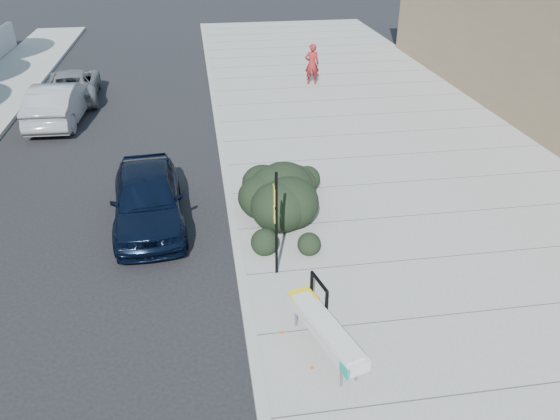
{
  "coord_description": "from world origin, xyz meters",
  "views": [
    {
      "loc": [
        -0.68,
        -10.02,
        7.48
      ],
      "look_at": [
        1.09,
        1.35,
        1.0
      ],
      "focal_mm": 35.0,
      "sensor_mm": 36.0,
      "label": 1
    }
  ],
  "objects_px": {
    "sign_post": "(276,218)",
    "suv_silver": "(73,84)",
    "bench": "(325,329)",
    "wagon_silver": "(59,102)",
    "bike_rack": "(319,298)",
    "sedan_navy": "(147,198)",
    "pedestrian": "(312,64)"
  },
  "relations": [
    {
      "from": "bike_rack",
      "to": "suv_silver",
      "type": "height_order",
      "value": "suv_silver"
    },
    {
      "from": "bench",
      "to": "wagon_silver",
      "type": "height_order",
      "value": "wagon_silver"
    },
    {
      "from": "suv_silver",
      "to": "pedestrian",
      "type": "xyz_separation_m",
      "value": [
        10.62,
        0.16,
        0.43
      ]
    },
    {
      "from": "sedan_navy",
      "to": "wagon_silver",
      "type": "distance_m",
      "value": 9.33
    },
    {
      "from": "wagon_silver",
      "to": "sign_post",
      "type": "bearing_deg",
      "value": 123.15
    },
    {
      "from": "bench",
      "to": "pedestrian",
      "type": "height_order",
      "value": "pedestrian"
    },
    {
      "from": "bike_rack",
      "to": "suv_silver",
      "type": "xyz_separation_m",
      "value": [
        -7.36,
        16.19,
        -0.15
      ]
    },
    {
      "from": "sedan_navy",
      "to": "suv_silver",
      "type": "distance_m",
      "value": 12.03
    },
    {
      "from": "bike_rack",
      "to": "pedestrian",
      "type": "relative_size",
      "value": 0.58
    },
    {
      "from": "bike_rack",
      "to": "pedestrian",
      "type": "xyz_separation_m",
      "value": [
        3.26,
        16.35,
        0.28
      ]
    },
    {
      "from": "sedan_navy",
      "to": "pedestrian",
      "type": "xyz_separation_m",
      "value": [
        6.79,
        11.56,
        0.31
      ]
    },
    {
      "from": "sign_post",
      "to": "pedestrian",
      "type": "height_order",
      "value": "sign_post"
    },
    {
      "from": "bench",
      "to": "pedestrian",
      "type": "distance_m",
      "value": 17.46
    },
    {
      "from": "sedan_navy",
      "to": "suv_silver",
      "type": "height_order",
      "value": "sedan_navy"
    },
    {
      "from": "wagon_silver",
      "to": "bench",
      "type": "bearing_deg",
      "value": 119.95
    },
    {
      "from": "bench",
      "to": "sign_post",
      "type": "xyz_separation_m",
      "value": [
        -0.52,
        2.63,
        0.89
      ]
    },
    {
      "from": "bench",
      "to": "pedestrian",
      "type": "xyz_separation_m",
      "value": [
        3.31,
        17.14,
        0.37
      ]
    },
    {
      "from": "pedestrian",
      "to": "sedan_navy",
      "type": "bearing_deg",
      "value": 62.12
    },
    {
      "from": "bike_rack",
      "to": "sedan_navy",
      "type": "distance_m",
      "value": 5.95
    },
    {
      "from": "sedan_navy",
      "to": "bench",
      "type": "bearing_deg",
      "value": -62.29
    },
    {
      "from": "sign_post",
      "to": "suv_silver",
      "type": "xyz_separation_m",
      "value": [
        -6.78,
        14.35,
        -0.94
      ]
    },
    {
      "from": "bench",
      "to": "sign_post",
      "type": "distance_m",
      "value": 2.82
    },
    {
      "from": "wagon_silver",
      "to": "pedestrian",
      "type": "relative_size",
      "value": 2.56
    },
    {
      "from": "pedestrian",
      "to": "bike_rack",
      "type": "bearing_deg",
      "value": 81.27
    },
    {
      "from": "sign_post",
      "to": "bike_rack",
      "type": "bearing_deg",
      "value": -69.59
    },
    {
      "from": "bench",
      "to": "bike_rack",
      "type": "height_order",
      "value": "bike_rack"
    },
    {
      "from": "bike_rack",
      "to": "sedan_navy",
      "type": "relative_size",
      "value": 0.24
    },
    {
      "from": "bike_rack",
      "to": "sedan_navy",
      "type": "height_order",
      "value": "sedan_navy"
    },
    {
      "from": "sedan_navy",
      "to": "pedestrian",
      "type": "relative_size",
      "value": 2.43
    },
    {
      "from": "bench",
      "to": "suv_silver",
      "type": "height_order",
      "value": "suv_silver"
    },
    {
      "from": "sign_post",
      "to": "suv_silver",
      "type": "relative_size",
      "value": 0.55
    },
    {
      "from": "sign_post",
      "to": "wagon_silver",
      "type": "height_order",
      "value": "sign_post"
    }
  ]
}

